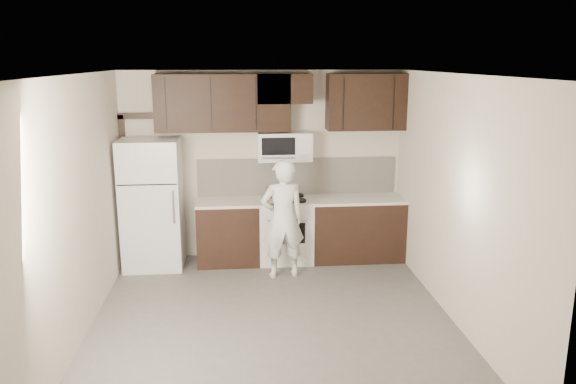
{
  "coord_description": "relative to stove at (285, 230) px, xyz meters",
  "views": [
    {
      "loc": [
        -0.35,
        -5.74,
        2.85
      ],
      "look_at": [
        0.24,
        0.9,
        1.26
      ],
      "focal_mm": 35.0,
      "sensor_mm": 36.0,
      "label": 1
    }
  ],
  "objects": [
    {
      "name": "door_trim",
      "position": [
        -2.22,
        0.27,
        0.79
      ],
      "size": [
        0.5,
        0.08,
        2.12
      ],
      "color": "black",
      "rests_on": "floor"
    },
    {
      "name": "counter_run",
      "position": [
        0.3,
        0.0,
        -0.0
      ],
      "size": [
        2.95,
        0.64,
        0.91
      ],
      "color": "black",
      "rests_on": "floor"
    },
    {
      "name": "refrigerator",
      "position": [
        -1.85,
        -0.05,
        0.44
      ],
      "size": [
        0.8,
        0.76,
        1.8
      ],
      "color": "silver",
      "rests_on": "floor"
    },
    {
      "name": "ceiling",
      "position": [
        -0.3,
        -1.94,
        2.24
      ],
      "size": [
        4.5,
        4.5,
        0.0
      ],
      "primitive_type": "plane",
      "rotation": [
        3.14,
        0.0,
        0.0
      ],
      "color": "white",
      "rests_on": "back_wall"
    },
    {
      "name": "baking_tray",
      "position": [
        -0.13,
        -0.19,
        0.46
      ],
      "size": [
        0.4,
        0.31,
        0.02
      ],
      "primitive_type": "cube",
      "rotation": [
        0.0,
        0.0,
        0.06
      ],
      "color": "black",
      "rests_on": "counter_run"
    },
    {
      "name": "stove",
      "position": [
        0.0,
        0.0,
        0.0
      ],
      "size": [
        0.76,
        0.66,
        0.94
      ],
      "color": "silver",
      "rests_on": "floor"
    },
    {
      "name": "floor",
      "position": [
        -0.3,
        -1.94,
        -0.46
      ],
      "size": [
        4.5,
        4.5,
        0.0
      ],
      "primitive_type": "plane",
      "color": "#565451",
      "rests_on": "ground"
    },
    {
      "name": "saucepan",
      "position": [
        -0.18,
        0.15,
        0.52
      ],
      "size": [
        0.32,
        0.19,
        0.18
      ],
      "color": "silver",
      "rests_on": "stove"
    },
    {
      "name": "upper_cabinets",
      "position": [
        -0.09,
        0.14,
        1.82
      ],
      "size": [
        3.48,
        0.35,
        0.78
      ],
      "color": "black",
      "rests_on": "back_wall"
    },
    {
      "name": "person",
      "position": [
        -0.09,
        -0.61,
        0.34
      ],
      "size": [
        0.63,
        0.46,
        1.59
      ],
      "primitive_type": "imported",
      "rotation": [
        0.0,
        0.0,
        3.29
      ],
      "color": "white",
      "rests_on": "floor"
    },
    {
      "name": "pizza",
      "position": [
        -0.13,
        -0.19,
        0.48
      ],
      "size": [
        0.27,
        0.27,
        0.02
      ],
      "primitive_type": "cylinder",
      "rotation": [
        0.0,
        0.0,
        0.06
      ],
      "color": "beige",
      "rests_on": "baking_tray"
    },
    {
      "name": "back_wall",
      "position": [
        -0.3,
        0.31,
        0.89
      ],
      "size": [
        4.0,
        0.0,
        4.0
      ],
      "primitive_type": "plane",
      "rotation": [
        1.57,
        0.0,
        0.0
      ],
      "color": "beige",
      "rests_on": "ground"
    },
    {
      "name": "microwave",
      "position": [
        -0.0,
        0.12,
        1.19
      ],
      "size": [
        0.76,
        0.42,
        0.4
      ],
      "color": "silver",
      "rests_on": "upper_cabinets"
    },
    {
      "name": "backsplash",
      "position": [
        0.2,
        0.3,
        0.72
      ],
      "size": [
        2.9,
        0.02,
        0.54
      ],
      "primitive_type": "cube",
      "color": "beige",
      "rests_on": "counter_run"
    }
  ]
}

